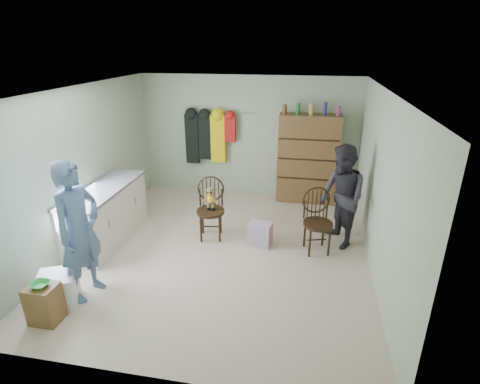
% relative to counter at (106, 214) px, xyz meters
% --- Properties ---
extents(ground_plane, '(5.00, 5.00, 0.00)m').
position_rel_counter_xyz_m(ground_plane, '(1.95, 0.00, -0.47)').
color(ground_plane, beige).
rests_on(ground_plane, ground).
extents(room_walls, '(5.00, 5.00, 5.00)m').
position_rel_counter_xyz_m(room_walls, '(1.95, 0.53, 1.11)').
color(room_walls, '#B0BC9E').
rests_on(room_walls, ground).
extents(counter, '(0.64, 1.86, 0.94)m').
position_rel_counter_xyz_m(counter, '(0.00, 0.00, 0.00)').
color(counter, silver).
rests_on(counter, ground).
extents(stool, '(0.34, 0.29, 0.49)m').
position_rel_counter_xyz_m(stool, '(0.26, -1.95, -0.23)').
color(stool, brown).
rests_on(stool, ground).
extents(bowl, '(0.21, 0.21, 0.05)m').
position_rel_counter_xyz_m(bowl, '(0.26, -1.95, 0.04)').
color(bowl, green).
rests_on(bowl, stool).
extents(plastic_tub, '(0.58, 0.57, 0.42)m').
position_rel_counter_xyz_m(plastic_tub, '(0.21, -1.63, -0.26)').
color(plastic_tub, white).
rests_on(plastic_tub, ground).
extents(chair_front, '(0.54, 0.54, 1.04)m').
position_rel_counter_xyz_m(chair_front, '(1.66, 0.45, 0.12)').
color(chair_front, black).
rests_on(chair_front, ground).
extents(chair_far, '(0.56, 0.56, 1.03)m').
position_rel_counter_xyz_m(chair_far, '(3.40, 0.32, 0.08)').
color(chair_far, black).
rests_on(chair_far, ground).
extents(striped_bag, '(0.40, 0.34, 0.38)m').
position_rel_counter_xyz_m(striped_bag, '(2.52, 0.31, -0.28)').
color(striped_bag, '#E57285').
rests_on(striped_bag, ground).
extents(person_left, '(0.56, 0.74, 1.84)m').
position_rel_counter_xyz_m(person_left, '(0.46, -1.37, 0.45)').
color(person_left, slate).
rests_on(person_left, ground).
extents(person_right, '(0.92, 1.00, 1.67)m').
position_rel_counter_xyz_m(person_right, '(3.76, 0.57, 0.36)').
color(person_right, '#2D2B33').
rests_on(person_right, ground).
extents(dresser, '(1.20, 0.39, 2.06)m').
position_rel_counter_xyz_m(dresser, '(3.20, 2.30, 0.44)').
color(dresser, brown).
rests_on(dresser, ground).
extents(coat_rack, '(1.42, 0.12, 1.09)m').
position_rel_counter_xyz_m(coat_rack, '(1.12, 2.38, 0.78)').
color(coat_rack, '#99999E').
rests_on(coat_rack, ground).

